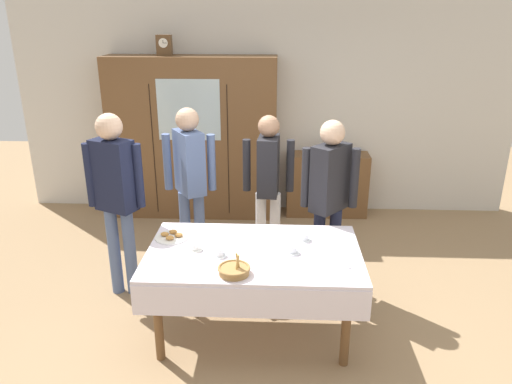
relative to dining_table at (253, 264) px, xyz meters
The scene contains 19 objects.
ground_plane 0.70m from the dining_table, 90.00° to the left, with size 12.00×12.00×0.00m, color #997A56.
back_wall 2.97m from the dining_table, 90.00° to the left, with size 6.40×0.10×2.70m, color silver.
dining_table is the anchor object (origin of this frame).
wall_cabinet 2.77m from the dining_table, 109.16° to the left, with size 2.11×0.46×2.05m.
mantel_clock 3.23m from the dining_table, 114.85° to the left, with size 0.18×0.11×0.24m.
bookshelf_low 2.78m from the dining_table, 72.54° to the left, with size 1.05×0.35×0.83m.
book_stack 2.78m from the dining_table, 72.54° to the left, with size 0.15×0.22×0.12m.
tea_cup_front_edge 0.49m from the dining_table, behind, with size 0.13×0.13×0.06m.
tea_cup_mid_left 0.49m from the dining_table, 30.97° to the left, with size 0.13×0.13×0.06m.
tea_cup_mid_right 0.33m from the dining_table, ahead, with size 0.13×0.13×0.06m.
tea_cup_near_right 0.30m from the dining_table, 165.96° to the right, with size 0.13×0.13×0.06m.
bread_basket 0.38m from the dining_table, 110.11° to the right, with size 0.24×0.24×0.16m.
pastry_plate 0.75m from the dining_table, 161.28° to the left, with size 0.28×0.28×0.05m.
spoon_near_right 0.74m from the dining_table, 16.61° to the right, with size 0.12×0.02×0.01m.
spoon_mid_left 0.46m from the dining_table, 144.96° to the right, with size 0.12×0.02×0.01m.
person_near_right_end 1.46m from the dining_table, 154.44° to the left, with size 0.52×0.33×1.74m.
person_beside_shelf 1.31m from the dining_table, 86.06° to the left, with size 0.52×0.37×1.60m.
person_behind_table_left 1.08m from the dining_table, 50.08° to the left, with size 0.52×0.40×1.66m.
person_behind_table_right 1.39m from the dining_table, 121.18° to the left, with size 0.52×0.41×1.69m.
Camera 1 is at (0.18, -3.65, 2.55)m, focal length 34.13 mm.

